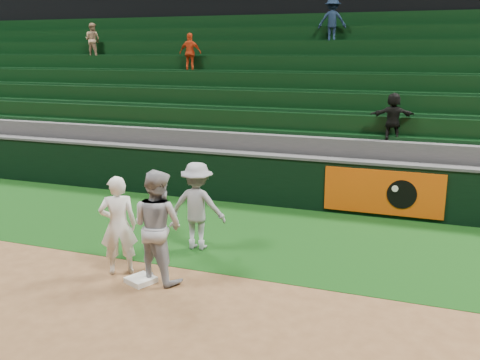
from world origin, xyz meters
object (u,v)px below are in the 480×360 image
(first_base, at_px, (141,280))
(first_baseman, at_px, (118,225))
(baserunner, at_px, (158,226))
(base_coach, at_px, (197,206))

(first_base, bearing_deg, first_baseman, 156.41)
(baserunner, distance_m, base_coach, 1.52)
(first_baseman, bearing_deg, baserunner, 147.48)
(first_base, height_order, base_coach, base_coach)
(baserunner, bearing_deg, first_base, 57.49)
(first_baseman, xyz_separation_m, baserunner, (0.75, -0.01, 0.08))
(first_baseman, bearing_deg, first_base, 124.98)
(first_baseman, height_order, baserunner, baserunner)
(first_base, height_order, first_baseman, first_baseman)
(first_base, distance_m, base_coach, 1.92)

